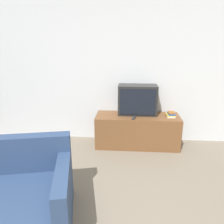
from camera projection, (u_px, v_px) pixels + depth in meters
The scene contains 5 objects.
wall_back at pixel (101, 74), 4.14m from camera, with size 9.00×0.06×2.60m.
tv_stand at pixel (137, 131), 4.09m from camera, with size 1.53×0.54×0.59m.
television at pixel (137, 100), 4.01m from camera, with size 0.70×0.35×0.55m.
book_stack at pixel (171, 115), 3.95m from camera, with size 0.16×0.22×0.08m.
remote_on_stand at pixel (134, 118), 3.84m from camera, with size 0.08×0.17×0.02m.
Camera 1 is at (0.52, -1.11, 1.86)m, focal length 35.00 mm.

